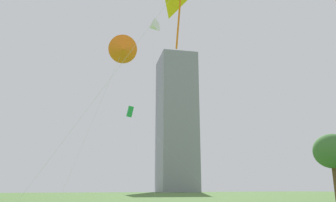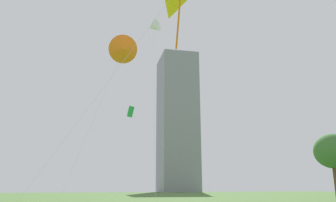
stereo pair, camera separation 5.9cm
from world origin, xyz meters
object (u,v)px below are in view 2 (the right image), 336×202
object	(u,v)px
kite_flying_2	(131,112)
distant_highrise_0	(177,122)
kite_flying_0	(123,49)
park_tree_1	(333,152)
kite_flying_3	(153,26)

from	to	relation	value
kite_flying_2	distant_highrise_0	world-z (taller)	distant_highrise_0
kite_flying_0	park_tree_1	distance (m)	26.80
kite_flying_2	kite_flying_3	xyz separation A→B (m)	(-0.49, -9.68, 8.18)
kite_flying_0	park_tree_1	size ratio (longest dim) A/B	1.77
kite_flying_0	park_tree_1	world-z (taller)	kite_flying_0
kite_flying_2	park_tree_1	bearing A→B (deg)	-39.25
kite_flying_0	kite_flying_2	size ratio (longest dim) A/B	1.08
kite_flying_2	distant_highrise_0	xyz separation A→B (m)	(52.68, 97.97, 20.04)
kite_flying_2	park_tree_1	world-z (taller)	kite_flying_2
kite_flying_3	distant_highrise_0	size ratio (longest dim) A/B	0.33
kite_flying_0	distant_highrise_0	xyz separation A→B (m)	(59.29, 117.24, 19.55)
kite_flying_2	kite_flying_3	distance (m)	12.68
kite_flying_0	distant_highrise_0	bearing A→B (deg)	63.17
park_tree_1	distant_highrise_0	size ratio (longest dim) A/B	0.12
distant_highrise_0	kite_flying_2	bearing A→B (deg)	-106.54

